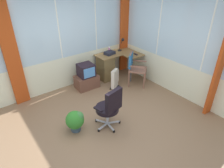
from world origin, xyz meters
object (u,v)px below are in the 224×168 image
object	(u,v)px
desk	(107,66)
wooden_armchair	(134,65)
desk_lamp	(123,42)
office_chair	(110,106)
tv_remote	(136,54)
tv_on_stand	(87,77)
space_heater	(115,79)
potted_plant	(75,120)
spray_bottle	(109,49)
paper_tray	(110,53)

from	to	relation	value
desk	wooden_armchair	bearing A→B (deg)	-62.51
desk_lamp	office_chair	xyz separation A→B (m)	(-1.95, -1.93, -0.50)
tv_remote	tv_on_stand	bearing A→B (deg)	171.49
space_heater	tv_on_stand	bearing A→B (deg)	141.94
desk	tv_on_stand	world-z (taller)	desk
desk_lamp	tv_remote	distance (m)	0.59
tv_remote	potted_plant	bearing A→B (deg)	-153.60
desk_lamp	tv_on_stand	bearing A→B (deg)	-174.18
office_chair	tv_on_stand	bearing A→B (deg)	74.71
tv_remote	wooden_armchair	size ratio (longest dim) A/B	0.15
spray_bottle	space_heater	world-z (taller)	spray_bottle
wooden_armchair	tv_on_stand	distance (m)	1.42
tv_remote	spray_bottle	xyz separation A→B (m)	(-0.53, 0.64, 0.09)
spray_bottle	potted_plant	world-z (taller)	spray_bottle
office_chair	desk_lamp	bearing A→B (deg)	44.68
tv_remote	space_heater	bearing A→B (deg)	-166.42
paper_tray	tv_on_stand	bearing A→B (deg)	-172.03
tv_on_stand	potted_plant	size ratio (longest dim) A/B	1.57
tv_remote	spray_bottle	size ratio (longest dim) A/B	0.69
desk	tv_remote	size ratio (longest dim) A/B	8.39
wooden_armchair	office_chair	world-z (taller)	wooden_armchair
spray_bottle	potted_plant	distance (m)	2.81
tv_remote	paper_tray	xyz separation A→B (m)	(-0.62, 0.50, 0.03)
desk_lamp	spray_bottle	world-z (taller)	desk_lamp
tv_remote	paper_tray	bearing A→B (deg)	145.88
paper_tray	space_heater	distance (m)	0.88
paper_tray	potted_plant	bearing A→B (deg)	-142.96
desk_lamp	tv_remote	size ratio (longest dim) A/B	2.76
desk	tv_on_stand	size ratio (longest dim) A/B	1.71
space_heater	office_chair	bearing A→B (deg)	-131.82
desk	tv_remote	world-z (taller)	tv_remote
desk_lamp	space_heater	size ratio (longest dim) A/B	0.71
desk	office_chair	size ratio (longest dim) A/B	1.30
wooden_armchair	potted_plant	distance (m)	2.50
tv_remote	paper_tray	size ratio (longest dim) A/B	0.50
tv_remote	potted_plant	world-z (taller)	tv_remote
potted_plant	desk_lamp	bearing A→B (deg)	31.31
office_chair	space_heater	world-z (taller)	office_chair
desk	spray_bottle	world-z (taller)	spray_bottle
wooden_armchair	potted_plant	size ratio (longest dim) A/B	2.10
potted_plant	desk	bearing A→B (deg)	38.35
office_chair	potted_plant	bearing A→B (deg)	151.57
desk	potted_plant	size ratio (longest dim) A/B	2.67
desk	space_heater	distance (m)	0.65
paper_tray	wooden_armchair	size ratio (longest dim) A/B	0.30
spray_bottle	paper_tray	distance (m)	0.17
wooden_armchair	tv_on_stand	world-z (taller)	wooden_armchair
office_chair	wooden_armchair	bearing A→B (deg)	33.20
paper_tray	potted_plant	world-z (taller)	paper_tray
paper_tray	office_chair	world-z (taller)	office_chair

